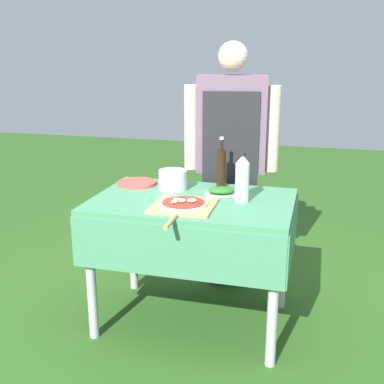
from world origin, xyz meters
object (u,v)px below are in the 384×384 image
(person_cook, at_px, (231,148))
(oil_bottle, at_px, (221,167))
(herb_container, at_px, (221,191))
(mixing_tub, at_px, (173,180))
(plate_stack, at_px, (137,183))
(prep_table, at_px, (193,219))
(water_bottle, at_px, (242,178))
(pizza_on_peel, at_px, (183,205))

(person_cook, bearing_deg, oil_bottle, 80.36)
(oil_bottle, xyz_separation_m, herb_container, (0.03, -0.16, -0.10))
(mixing_tub, bearing_deg, plate_stack, 169.86)
(prep_table, height_order, water_bottle, water_bottle)
(prep_table, xyz_separation_m, mixing_tub, (-0.17, 0.16, 0.18))
(person_cook, distance_m, water_bottle, 0.56)
(pizza_on_peel, distance_m, plate_stack, 0.55)
(pizza_on_peel, distance_m, oil_bottle, 0.48)
(person_cook, xyz_separation_m, plate_stack, (-0.53, -0.35, -0.18))
(herb_container, height_order, plate_stack, herb_container)
(herb_container, relative_size, plate_stack, 0.86)
(mixing_tub, bearing_deg, water_bottle, -17.24)
(mixing_tub, bearing_deg, prep_table, -43.31)
(prep_table, bearing_deg, plate_stack, 154.24)
(prep_table, xyz_separation_m, herb_container, (0.14, 0.13, 0.14))
(mixing_tub, bearing_deg, person_cook, 54.61)
(pizza_on_peel, relative_size, mixing_tub, 3.07)
(pizza_on_peel, relative_size, water_bottle, 1.86)
(herb_container, height_order, mixing_tub, mixing_tub)
(person_cook, height_order, mixing_tub, person_cook)
(mixing_tub, relative_size, plate_stack, 0.70)
(pizza_on_peel, relative_size, plate_stack, 2.15)
(prep_table, distance_m, person_cook, 0.65)
(oil_bottle, distance_m, herb_container, 0.19)
(person_cook, xyz_separation_m, oil_bottle, (-0.01, -0.27, -0.07))
(prep_table, relative_size, mixing_tub, 6.71)
(oil_bottle, xyz_separation_m, plate_stack, (-0.53, -0.08, -0.12))
(person_cook, xyz_separation_m, pizza_on_peel, (-0.12, -0.72, -0.18))
(prep_table, distance_m, pizza_on_peel, 0.21)
(pizza_on_peel, bearing_deg, herb_container, 61.59)
(herb_container, bearing_deg, person_cook, 93.36)
(prep_table, height_order, person_cook, person_cook)
(prep_table, relative_size, oil_bottle, 3.66)
(pizza_on_peel, height_order, plate_stack, pizza_on_peel)
(person_cook, height_order, oil_bottle, person_cook)
(prep_table, height_order, pizza_on_peel, pizza_on_peel)
(pizza_on_peel, bearing_deg, prep_table, 85.04)
(pizza_on_peel, relative_size, oil_bottle, 1.68)
(pizza_on_peel, xyz_separation_m, herb_container, (0.15, 0.29, 0.01))
(plate_stack, bearing_deg, oil_bottle, 8.78)
(prep_table, distance_m, oil_bottle, 0.39)
(water_bottle, height_order, herb_container, water_bottle)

